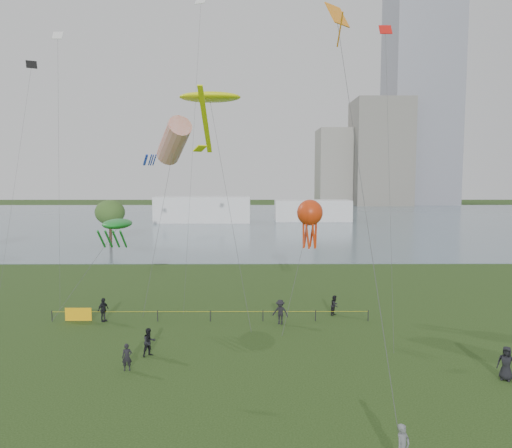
{
  "coord_description": "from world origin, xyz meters",
  "views": [
    {
      "loc": [
        -0.15,
        -21.17,
        11.09
      ],
      "look_at": [
        0.0,
        10.0,
        8.0
      ],
      "focal_mm": 35.0,
      "sensor_mm": 36.0,
      "label": 1
    }
  ],
  "objects_px": {
    "kite_octopus": "(310,214)",
    "kite_flyer": "(403,448)",
    "fence": "(130,314)",
    "kite_stingray": "(210,98)"
  },
  "relations": [
    {
      "from": "kite_stingray",
      "to": "kite_octopus",
      "type": "distance_m",
      "value": 12.29
    },
    {
      "from": "kite_flyer",
      "to": "kite_octopus",
      "type": "height_order",
      "value": "kite_octopus"
    },
    {
      "from": "kite_stingray",
      "to": "kite_octopus",
      "type": "relative_size",
      "value": 1.94
    },
    {
      "from": "kite_octopus",
      "to": "kite_flyer",
      "type": "bearing_deg",
      "value": -69.28
    },
    {
      "from": "fence",
      "to": "kite_stingray",
      "type": "distance_m",
      "value": 18.09
    },
    {
      "from": "fence",
      "to": "kite_octopus",
      "type": "relative_size",
      "value": 2.65
    },
    {
      "from": "fence",
      "to": "kite_flyer",
      "type": "relative_size",
      "value": 13.29
    },
    {
      "from": "fence",
      "to": "kite_flyer",
      "type": "distance_m",
      "value": 24.4
    },
    {
      "from": "fence",
      "to": "kite_octopus",
      "type": "xyz_separation_m",
      "value": [
        13.96,
        3.18,
        7.4
      ]
    },
    {
      "from": "fence",
      "to": "kite_stingray",
      "type": "height_order",
      "value": "kite_stingray"
    }
  ]
}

